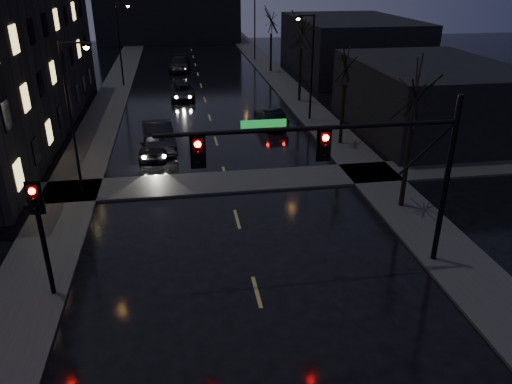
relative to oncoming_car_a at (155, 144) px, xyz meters
name	(u,v)px	position (x,y,z in m)	size (l,w,h in m)	color
sidewalk_left	(106,112)	(-4.39, 11.14, -0.69)	(3.00, 140.00, 0.12)	#2D2D2B
sidewalk_right	(303,103)	(12.61, 11.14, -0.69)	(3.00, 140.00, 0.12)	#2D2D2B
sidewalk_cross	(227,182)	(4.11, -5.36, -0.69)	(40.00, 3.00, 0.12)	#2D2D2B
commercial_right_near	(428,97)	(19.61, 2.14, 1.75)	(10.00, 14.00, 5.00)	black
commercial_right_far	(349,46)	(21.11, 24.14, 2.25)	(12.00, 18.00, 6.00)	black
far_block	(169,15)	(1.11, 54.14, 3.25)	(22.00, 10.00, 8.00)	black
signal_mast	(356,156)	(7.96, -14.87, 4.12)	(11.11, 0.41, 7.00)	black
signal_pole_left	(40,224)	(-3.39, -14.87, 2.26)	(0.35, 0.41, 4.53)	black
tree_near	(417,85)	(12.51, -9.86, 5.47)	(3.52, 3.52, 8.08)	black
tree_mid_a	(346,58)	(12.51, 0.14, 5.08)	(3.30, 3.30, 7.58)	black
tree_mid_b	(302,25)	(12.51, 12.14, 5.86)	(3.74, 3.74, 8.59)	black
tree_far	(271,17)	(12.51, 26.14, 5.31)	(3.43, 3.43, 7.88)	black
streetlight_l_near	(74,108)	(-3.47, -5.86, 4.02)	(1.53, 0.28, 8.00)	black
streetlight_l_far	(121,38)	(-3.47, 21.14, 4.02)	(1.53, 0.28, 8.00)	black
streetlight_r_mid	(309,59)	(11.69, 6.14, 4.02)	(1.53, 0.28, 8.00)	black
streetlight_r_far	(253,22)	(11.69, 34.14, 4.02)	(1.53, 0.28, 8.00)	black
oncoming_car_a	(155,144)	(0.00, 0.00, 0.00)	(1.77, 4.40, 1.50)	black
oncoming_car_b	(159,136)	(0.24, 1.19, 0.11)	(1.82, 5.22, 1.72)	black
oncoming_car_c	(183,91)	(2.14, 14.95, -0.10)	(2.17, 4.70, 1.31)	black
oncoming_car_d	(179,64)	(2.11, 28.59, 0.05)	(2.24, 5.51, 1.60)	black
lead_car	(271,117)	(8.53, 4.97, -0.05)	(1.48, 4.26, 1.40)	black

